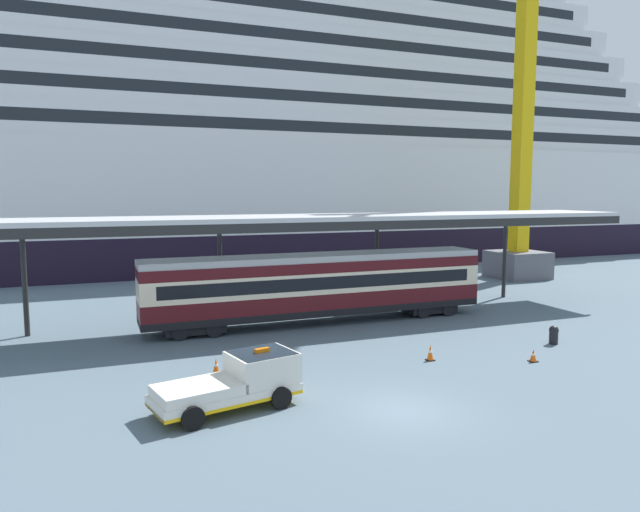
% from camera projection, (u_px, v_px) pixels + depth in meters
% --- Properties ---
extents(ground_plane, '(400.00, 400.00, 0.00)m').
position_uv_depth(ground_plane, '(402.00, 410.00, 20.41)').
color(ground_plane, slate).
extents(cruise_ship, '(144.49, 25.50, 40.89)m').
position_uv_depth(cruise_ship, '(127.00, 128.00, 60.44)').
color(cruise_ship, black).
rests_on(cruise_ship, ground).
extents(platform_canopy, '(42.05, 5.55, 6.36)m').
position_uv_depth(platform_canopy, '(316.00, 220.00, 33.67)').
color(platform_canopy, silver).
rests_on(platform_canopy, ground).
extents(train_carriage, '(20.43, 2.81, 4.11)m').
position_uv_depth(train_carriage, '(319.00, 285.00, 33.72)').
color(train_carriage, black).
rests_on(train_carriage, ground).
extents(service_truck, '(5.51, 3.10, 2.02)m').
position_uv_depth(service_truck, '(239.00, 380.00, 20.66)').
color(service_truck, silver).
rests_on(service_truck, ground).
extents(traffic_cone_near, '(0.36, 0.36, 0.59)m').
position_uv_depth(traffic_cone_near, '(533.00, 355.00, 26.22)').
color(traffic_cone_near, black).
rests_on(traffic_cone_near, ground).
extents(traffic_cone_mid, '(0.36, 0.36, 0.74)m').
position_uv_depth(traffic_cone_mid, '(430.00, 353.00, 26.40)').
color(traffic_cone_mid, black).
rests_on(traffic_cone_mid, ground).
extents(traffic_cone_far, '(0.36, 0.36, 0.70)m').
position_uv_depth(traffic_cone_far, '(216.00, 366.00, 24.40)').
color(traffic_cone_far, black).
rests_on(traffic_cone_far, ground).
extents(dockside_crane, '(15.47, 4.40, 55.36)m').
position_uv_depth(dockside_crane, '(531.00, 88.00, 50.27)').
color(dockside_crane, '#595960').
rests_on(dockside_crane, ground).
extents(quay_bollard, '(0.48, 0.48, 0.96)m').
position_uv_depth(quay_bollard, '(554.00, 334.00, 29.24)').
color(quay_bollard, black).
rests_on(quay_bollard, ground).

